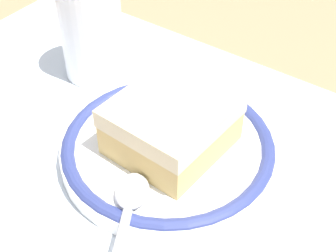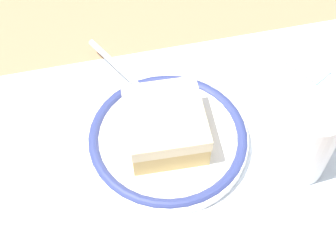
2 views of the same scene
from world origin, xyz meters
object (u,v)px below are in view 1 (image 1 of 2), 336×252
object	(u,v)px
plate	(168,148)
cake_slice	(171,125)
spoon	(126,216)
cup	(92,36)

from	to	relation	value
plate	cake_slice	size ratio (longest dim) A/B	1.91
spoon	cake_slice	bearing A→B (deg)	-77.31
cake_slice	spoon	distance (m)	0.09
spoon	cup	bearing A→B (deg)	-41.85
cup	plate	bearing A→B (deg)	156.76
plate	cake_slice	distance (m)	0.03
plate	cake_slice	bearing A→B (deg)	-176.21
cup	spoon	bearing A→B (deg)	138.15
plate	spoon	bearing A→B (deg)	104.87
cake_slice	spoon	size ratio (longest dim) A/B	0.77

